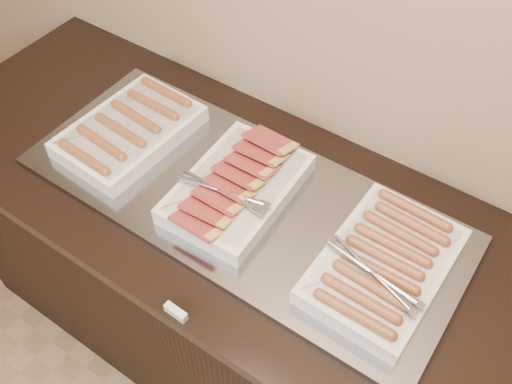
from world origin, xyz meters
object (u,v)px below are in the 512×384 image
warming_tray (240,198)px  dish_right (383,265)px  counter (247,289)px  dish_center (236,187)px  dish_left (130,130)px

warming_tray → dish_right: (0.42, -0.00, 0.04)m
counter → dish_center: 0.50m
counter → dish_right: bearing=-0.5°
counter → dish_right: size_ratio=5.10×
warming_tray → dish_right: 0.42m
counter → dish_right: 0.64m
dish_center → dish_right: dish_center is taller
warming_tray → dish_right: dish_right is taller
counter → dish_left: bearing=180.0°
dish_left → warming_tray: bearing=2.7°
warming_tray → dish_left: (-0.39, 0.00, 0.04)m
dish_left → dish_center: bearing=2.2°
counter → warming_tray: bearing=180.0°
warming_tray → counter: bearing=0.0°
dish_left → dish_center: size_ratio=0.98×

